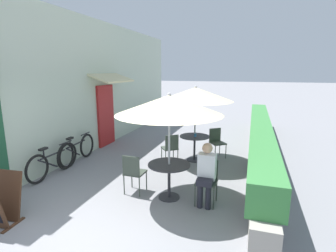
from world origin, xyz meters
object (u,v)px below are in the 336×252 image
object	(u,v)px
seated_patron_near_left	(206,172)
coffee_cup_mid	(195,135)
patio_umbrella_near	(169,105)
bicycle_leaning	(53,161)
cafe_chair_near_right	(133,171)
patio_table_mid	(195,142)
cafe_chair_mid_left	(217,140)
cafe_chair_near_left	(207,178)
bicycle_second	(77,150)
cafe_chair_mid_right	(171,147)
patio_table_near	(169,172)
patio_umbrella_mid	(196,94)

from	to	relation	value
seated_patron_near_left	coffee_cup_mid	bearing A→B (deg)	-71.57
patio_umbrella_near	bicycle_leaning	distance (m)	3.52
cafe_chair_near_right	patio_table_mid	bearing A→B (deg)	74.15
cafe_chair_near_right	cafe_chair_mid_left	bearing A→B (deg)	67.46
cafe_chair_near_left	bicycle_second	bearing A→B (deg)	-15.00
cafe_chair_near_left	cafe_chair_mid_left	bearing A→B (deg)	-84.55
seated_patron_near_left	coffee_cup_mid	size ratio (longest dim) A/B	13.89
cafe_chair_near_right	cafe_chair_mid_right	distance (m)	1.97
patio_table_mid	bicycle_leaning	bearing A→B (deg)	-145.18
patio_table_near	seated_patron_near_left	distance (m)	0.78
patio_umbrella_mid	bicycle_leaning	size ratio (longest dim) A/B	1.24
cafe_chair_mid_right	bicycle_second	size ratio (longest dim) A/B	0.49
cafe_chair_near_left	patio_table_near	bearing A→B (deg)	5.66
coffee_cup_mid	cafe_chair_near_right	bearing A→B (deg)	-108.46
coffee_cup_mid	patio_table_mid	bearing A→B (deg)	112.08
cafe_chair_near_right	cafe_chair_mid_right	xyz separation A→B (m)	(0.21, 1.96, 0.00)
patio_umbrella_mid	bicycle_second	distance (m)	3.73
cafe_chair_near_left	bicycle_leaning	xyz separation A→B (m)	(-3.90, 0.20, -0.15)
patio_table_near	cafe_chair_near_right	bearing A→B (deg)	-175.74
patio_umbrella_near	cafe_chair_near_left	world-z (taller)	patio_umbrella_near
patio_umbrella_mid	patio_table_mid	bearing A→B (deg)	0.00
cafe_chair_mid_left	bicycle_leaning	xyz separation A→B (m)	(-3.70, -2.71, -0.15)
seated_patron_near_left	bicycle_second	size ratio (longest dim) A/B	0.71
patio_table_near	bicycle_second	distance (m)	3.38
cafe_chair_near_right	bicycle_second	size ratio (longest dim) A/B	0.49
cafe_chair_near_right	seated_patron_near_left	bearing A→B (deg)	1.53
cafe_chair_near_right	bicycle_second	world-z (taller)	cafe_chair_near_right
patio_umbrella_near	bicycle_leaning	size ratio (longest dim) A/B	1.24
cafe_chair_near_left	coffee_cup_mid	xyz separation A→B (m)	(-0.74, 2.30, 0.27)
patio_table_near	cafe_chair_near_right	size ratio (longest dim) A/B	0.99
patio_table_mid	cafe_chair_mid_right	size ratio (longest dim) A/B	0.99
cafe_chair_mid_left	bicycle_leaning	distance (m)	4.59
patio_table_near	patio_table_mid	xyz separation A→B (m)	(0.00, 2.43, 0.00)
bicycle_leaning	patio_table_mid	bearing A→B (deg)	35.44
cafe_chair_mid_left	patio_umbrella_near	bearing A→B (deg)	41.82
cafe_chair_near_left	patio_umbrella_mid	size ratio (longest dim) A/B	0.40
cafe_chair_near_left	patio_table_mid	size ratio (longest dim) A/B	1.01
coffee_cup_mid	bicycle_second	bearing A→B (deg)	-160.29
cafe_chair_mid_left	coffee_cup_mid	distance (m)	0.85
patio_table_mid	patio_umbrella_mid	world-z (taller)	patio_umbrella_mid
patio_table_near	cafe_chair_mid_left	xyz separation A→B (m)	(0.57, 2.96, -0.04)
cafe_chair_mid_left	bicycle_second	size ratio (longest dim) A/B	0.49
coffee_cup_mid	bicycle_second	xyz separation A→B (m)	(-3.18, -1.14, -0.41)
cafe_chair_mid_left	cafe_chair_near_right	bearing A→B (deg)	28.73
seated_patron_near_left	cafe_chair_near_right	size ratio (longest dim) A/B	1.44
patio_umbrella_near	patio_table_mid	bearing A→B (deg)	89.98
bicycle_leaning	patio_umbrella_mid	bearing A→B (deg)	35.44
patio_table_near	patio_table_mid	world-z (taller)	same
cafe_chair_near_right	patio_table_mid	xyz separation A→B (m)	(0.77, 2.49, 0.04)
patio_umbrella_mid	cafe_chair_mid_right	size ratio (longest dim) A/B	2.51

